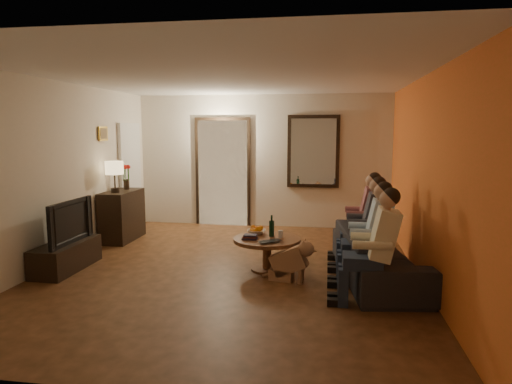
% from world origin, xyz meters
% --- Properties ---
extents(floor, '(5.00, 6.00, 0.01)m').
position_xyz_m(floor, '(0.00, 0.00, 0.00)').
color(floor, '#3E2610').
rests_on(floor, ground).
extents(ceiling, '(5.00, 6.00, 0.01)m').
position_xyz_m(ceiling, '(0.00, 0.00, 2.60)').
color(ceiling, white).
rests_on(ceiling, back_wall).
extents(back_wall, '(5.00, 0.02, 2.60)m').
position_xyz_m(back_wall, '(0.00, 3.00, 1.30)').
color(back_wall, beige).
rests_on(back_wall, floor).
extents(front_wall, '(5.00, 0.02, 2.60)m').
position_xyz_m(front_wall, '(0.00, -3.00, 1.30)').
color(front_wall, beige).
rests_on(front_wall, floor).
extents(left_wall, '(0.02, 6.00, 2.60)m').
position_xyz_m(left_wall, '(-2.50, 0.00, 1.30)').
color(left_wall, beige).
rests_on(left_wall, floor).
extents(right_wall, '(0.02, 6.00, 2.60)m').
position_xyz_m(right_wall, '(2.50, 0.00, 1.30)').
color(right_wall, beige).
rests_on(right_wall, floor).
extents(orange_accent, '(0.01, 6.00, 2.60)m').
position_xyz_m(orange_accent, '(2.49, 0.00, 1.30)').
color(orange_accent, orange).
rests_on(orange_accent, right_wall).
extents(kitchen_doorway, '(1.00, 0.06, 2.10)m').
position_xyz_m(kitchen_doorway, '(-0.80, 2.98, 1.05)').
color(kitchen_doorway, '#FFE0A5').
rests_on(kitchen_doorway, floor).
extents(door_trim, '(1.12, 0.04, 2.22)m').
position_xyz_m(door_trim, '(-0.80, 2.97, 1.05)').
color(door_trim, black).
rests_on(door_trim, floor).
extents(fridge_glimpse, '(0.45, 0.03, 1.70)m').
position_xyz_m(fridge_glimpse, '(-0.55, 2.98, 0.90)').
color(fridge_glimpse, silver).
rests_on(fridge_glimpse, floor).
extents(mirror_frame, '(1.00, 0.05, 1.40)m').
position_xyz_m(mirror_frame, '(1.00, 2.96, 1.50)').
color(mirror_frame, black).
rests_on(mirror_frame, back_wall).
extents(mirror_glass, '(0.86, 0.02, 1.26)m').
position_xyz_m(mirror_glass, '(1.00, 2.93, 1.50)').
color(mirror_glass, white).
rests_on(mirror_glass, back_wall).
extents(white_door, '(0.06, 0.85, 2.04)m').
position_xyz_m(white_door, '(-2.46, 2.30, 1.02)').
color(white_door, white).
rests_on(white_door, floor).
extents(framed_art, '(0.03, 0.28, 0.24)m').
position_xyz_m(framed_art, '(-2.47, 1.30, 1.85)').
color(framed_art, '#B28C33').
rests_on(framed_art, left_wall).
extents(art_canvas, '(0.01, 0.22, 0.18)m').
position_xyz_m(art_canvas, '(-2.46, 1.30, 1.85)').
color(art_canvas, brown).
rests_on(art_canvas, left_wall).
extents(dresser, '(0.45, 0.97, 0.86)m').
position_xyz_m(dresser, '(-2.25, 1.43, 0.43)').
color(dresser, black).
rests_on(dresser, floor).
extents(table_lamp, '(0.30, 0.30, 0.54)m').
position_xyz_m(table_lamp, '(-2.25, 1.21, 1.13)').
color(table_lamp, beige).
rests_on(table_lamp, dresser).
extents(flower_vase, '(0.14, 0.14, 0.44)m').
position_xyz_m(flower_vase, '(-2.25, 1.65, 1.08)').
color(flower_vase, red).
rests_on(flower_vase, dresser).
extents(tv_stand, '(0.45, 1.14, 0.38)m').
position_xyz_m(tv_stand, '(-2.25, -0.32, 0.19)').
color(tv_stand, black).
rests_on(tv_stand, floor).
extents(tv, '(1.02, 0.13, 0.59)m').
position_xyz_m(tv, '(-2.25, -0.32, 0.67)').
color(tv, black).
rests_on(tv, tv_stand).
extents(sofa, '(2.25, 1.12, 0.63)m').
position_xyz_m(sofa, '(1.94, -0.09, 0.32)').
color(sofa, black).
rests_on(sofa, floor).
extents(person_a, '(0.60, 0.40, 1.20)m').
position_xyz_m(person_a, '(1.84, -0.99, 0.60)').
color(person_a, tan).
rests_on(person_a, sofa).
extents(person_b, '(0.60, 0.40, 1.20)m').
position_xyz_m(person_b, '(1.84, -0.39, 0.60)').
color(person_b, tan).
rests_on(person_b, sofa).
extents(person_c, '(0.60, 0.40, 1.20)m').
position_xyz_m(person_c, '(1.84, 0.21, 0.60)').
color(person_c, tan).
rests_on(person_c, sofa).
extents(person_d, '(0.60, 0.40, 1.20)m').
position_xyz_m(person_d, '(1.84, 0.81, 0.60)').
color(person_d, tan).
rests_on(person_d, sofa).
extents(dog, '(0.60, 0.34, 0.56)m').
position_xyz_m(dog, '(0.82, -0.32, 0.28)').
color(dog, '#AB784E').
rests_on(dog, floor).
extents(coffee_table, '(1.15, 1.15, 0.45)m').
position_xyz_m(coffee_table, '(0.49, 0.08, 0.23)').
color(coffee_table, brown).
rests_on(coffee_table, floor).
extents(bowl, '(0.26, 0.26, 0.06)m').
position_xyz_m(bowl, '(0.31, 0.30, 0.48)').
color(bowl, white).
rests_on(bowl, coffee_table).
extents(oranges, '(0.20, 0.20, 0.08)m').
position_xyz_m(oranges, '(0.31, 0.30, 0.55)').
color(oranges, orange).
rests_on(oranges, bowl).
extents(wine_bottle, '(0.07, 0.07, 0.31)m').
position_xyz_m(wine_bottle, '(0.54, 0.18, 0.60)').
color(wine_bottle, black).
rests_on(wine_bottle, coffee_table).
extents(wine_glass, '(0.06, 0.06, 0.10)m').
position_xyz_m(wine_glass, '(0.67, 0.13, 0.50)').
color(wine_glass, silver).
rests_on(wine_glass, coffee_table).
extents(book_stack, '(0.20, 0.15, 0.07)m').
position_xyz_m(book_stack, '(0.27, -0.02, 0.48)').
color(book_stack, black).
rests_on(book_stack, coffee_table).
extents(laptop, '(0.39, 0.38, 0.03)m').
position_xyz_m(laptop, '(0.59, -0.20, 0.46)').
color(laptop, black).
rests_on(laptop, coffee_table).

